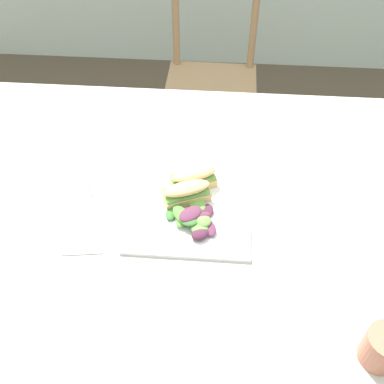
{
  "coord_description": "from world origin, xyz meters",
  "views": [
    {
      "loc": [
        -0.0,
        -0.59,
        1.58
      ],
      "look_at": [
        -0.06,
        0.18,
        0.76
      ],
      "focal_mm": 42.31,
      "sensor_mm": 36.0,
      "label": 1
    }
  ],
  "objects": [
    {
      "name": "sandwich_half_front",
      "position": [
        -0.07,
        0.16,
        0.78
      ],
      "size": [
        0.12,
        0.09,
        0.06
      ],
      "color": "#DBB270",
      "rests_on": "plate_lunch"
    },
    {
      "name": "plate_lunch",
      "position": [
        -0.06,
        0.14,
        0.74
      ],
      "size": [
        0.3,
        0.3,
        0.01
      ],
      "primitive_type": "cube",
      "color": "white",
      "rests_on": "dining_table"
    },
    {
      "name": "dining_table",
      "position": [
        -0.08,
        0.14,
        0.63
      ],
      "size": [
        1.42,
        1.0,
        0.74
      ],
      "color": "#BCB7AD",
      "rests_on": "ground"
    },
    {
      "name": "chair_wooden_far",
      "position": [
        -0.04,
        1.15,
        0.45
      ],
      "size": [
        0.41,
        0.41,
        0.87
      ],
      "color": "tan",
      "rests_on": "ground"
    },
    {
      "name": "salad_mixed_greens",
      "position": [
        -0.05,
        0.09,
        0.76
      ],
      "size": [
        0.14,
        0.16,
        0.03
      ],
      "color": "#6B9E47",
      "rests_on": "plate_lunch"
    },
    {
      "name": "ground_plane",
      "position": [
        0.0,
        0.0,
        0.0
      ],
      "size": [
        8.27,
        8.27,
        0.0
      ],
      "primitive_type": "plane",
      "color": "brown"
    },
    {
      "name": "fork_on_napkin",
      "position": [
        -0.31,
        0.13,
        0.75
      ],
      "size": [
        0.05,
        0.19,
        0.0
      ],
      "color": "silver",
      "rests_on": "napkin_folded"
    },
    {
      "name": "cup_extra_side",
      "position": [
        0.32,
        -0.21,
        0.78
      ],
      "size": [
        0.08,
        0.08,
        0.08
      ],
      "primitive_type": "cylinder",
      "color": "#B2664C",
      "rests_on": "dining_table"
    },
    {
      "name": "napkin_folded",
      "position": [
        -0.31,
        0.11,
        0.74
      ],
      "size": [
        0.13,
        0.27,
        0.0
      ],
      "primitive_type": "cube",
      "rotation": [
        0.0,
        0.0,
        0.14
      ],
      "color": "silver",
      "rests_on": "dining_table"
    },
    {
      "name": "sandwich_half_back",
      "position": [
        -0.06,
        0.21,
        0.78
      ],
      "size": [
        0.12,
        0.09,
        0.06
      ],
      "color": "#DBB270",
      "rests_on": "plate_lunch"
    }
  ]
}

